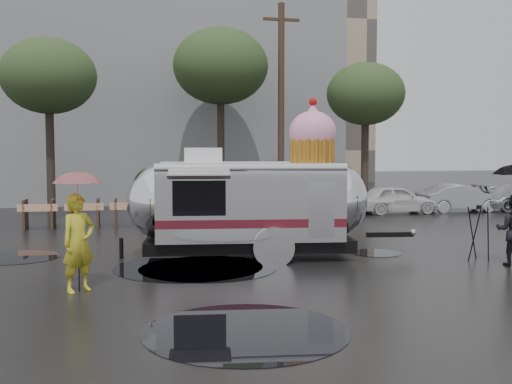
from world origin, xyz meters
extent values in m
plane|color=black|center=(0.00, 0.00, 0.00)|extent=(120.00, 120.00, 0.00)
cylinder|color=black|center=(2.23, 3.01, 0.01)|extent=(1.30, 1.30, 0.01)
cylinder|color=black|center=(-2.33, 1.93, 0.01)|extent=(3.12, 3.12, 0.01)
cylinder|color=black|center=(-6.80, 4.31, 0.01)|extent=(2.10, 2.10, 0.01)
cylinder|color=black|center=(-2.74, 2.16, 0.01)|extent=(3.42, 3.42, 0.01)
cylinder|color=black|center=(-2.40, -2.89, 0.01)|extent=(3.09, 3.09, 0.01)
cube|color=slate|center=(-4.00, 24.00, 6.50)|extent=(22.00, 12.00, 13.00)
cylinder|color=#473323|center=(2.50, 14.00, 4.50)|extent=(0.28, 0.28, 9.00)
cube|color=#473323|center=(2.50, 14.00, 8.30)|extent=(1.60, 0.12, 0.12)
cylinder|color=#382D26|center=(-7.00, 13.00, 2.93)|extent=(0.32, 0.32, 5.85)
ellipsoid|color=#29401F|center=(-7.00, 13.00, 5.52)|extent=(3.64, 3.64, 2.86)
cylinder|color=#382D26|center=(0.00, 15.00, 3.38)|extent=(0.32, 0.32, 6.75)
ellipsoid|color=#29401F|center=(0.00, 15.00, 6.38)|extent=(4.20, 4.20, 3.30)
cylinder|color=#382D26|center=(6.00, 13.00, 2.70)|extent=(0.32, 0.32, 5.40)
ellipsoid|color=#29401F|center=(6.00, 13.00, 5.10)|extent=(3.36, 3.36, 2.64)
cube|color=#473323|center=(-7.50, 10.00, 0.50)|extent=(0.08, 0.80, 1.00)
cube|color=#473323|center=(-6.60, 10.00, 0.50)|extent=(0.08, 0.80, 1.00)
cube|color=#E5590C|center=(-7.05, 9.62, 0.75)|extent=(1.30, 0.04, 0.25)
cube|color=#473323|center=(-6.00, 10.00, 0.50)|extent=(0.08, 0.80, 1.00)
cube|color=#473323|center=(-5.10, 10.00, 0.50)|extent=(0.08, 0.80, 1.00)
cube|color=#E5590C|center=(-5.55, 9.62, 0.75)|extent=(1.30, 0.04, 0.25)
cube|color=#473323|center=(-4.50, 10.00, 0.50)|extent=(0.08, 0.80, 1.00)
cube|color=#473323|center=(-3.60, 10.00, 0.50)|extent=(0.08, 0.80, 1.00)
cube|color=#E5590C|center=(-4.05, 9.62, 0.75)|extent=(1.30, 0.04, 0.25)
imported|color=silver|center=(7.00, 12.00, 0.70)|extent=(4.00, 1.80, 1.40)
imported|color=#B2B2B7|center=(10.00, 12.00, 0.70)|extent=(4.00, 1.80, 1.40)
cube|color=silver|center=(-1.13, 3.24, 1.42)|extent=(4.72, 2.86, 1.83)
ellipsoid|color=silver|center=(1.10, 2.97, 1.42)|extent=(1.79, 2.50, 1.83)
ellipsoid|color=silver|center=(-3.35, 3.51, 1.42)|extent=(1.79, 2.50, 1.83)
cube|color=black|center=(-1.13, 3.24, 0.36)|extent=(5.29, 2.63, 0.31)
cylinder|color=black|center=(-0.75, 2.14, 0.36)|extent=(0.73, 0.31, 0.71)
cylinder|color=black|center=(-0.49, 4.22, 0.36)|extent=(0.73, 0.31, 0.71)
cylinder|color=silver|center=(-0.76, 2.00, 0.41)|extent=(0.98, 0.22, 0.98)
cube|color=black|center=(2.51, 2.80, 0.51)|extent=(1.23, 0.27, 0.12)
sphere|color=silver|center=(3.11, 2.73, 0.56)|extent=(0.18, 0.18, 0.16)
cylinder|color=black|center=(-4.25, 3.62, 0.25)|extent=(0.11, 0.11, 0.51)
cube|color=#591220|center=(-1.27, 2.09, 0.97)|extent=(4.45, 0.57, 0.20)
cube|color=#591220|center=(-0.99, 4.40, 0.97)|extent=(4.45, 0.57, 0.20)
cube|color=black|center=(-2.48, 2.22, 1.58)|extent=(1.21, 0.18, 0.81)
cube|color=#BAB2AC|center=(-2.51, 1.98, 2.08)|extent=(1.47, 0.67, 0.15)
cube|color=silver|center=(0.35, 1.88, 1.27)|extent=(0.61, 0.10, 1.32)
cube|color=white|center=(-2.24, 3.38, 2.54)|extent=(0.99, 0.77, 0.39)
cylinder|color=#C78229|center=(0.49, 3.05, 2.64)|extent=(1.18, 1.18, 0.61)
ellipsoid|color=#FFA4C5|center=(0.49, 3.05, 3.13)|extent=(1.31, 1.31, 1.06)
cone|color=#FFA4C5|center=(0.49, 3.05, 3.66)|extent=(0.57, 0.57, 0.41)
sphere|color=red|center=(0.49, 3.05, 3.88)|extent=(0.23, 0.23, 0.20)
imported|color=gold|center=(-5.00, 0.23, 0.93)|extent=(0.80, 0.76, 1.86)
imported|color=pink|center=(-5.00, 0.23, 1.93)|extent=(1.12, 1.12, 0.76)
cylinder|color=black|center=(-5.00, 0.23, 0.83)|extent=(0.02, 0.02, 1.65)
cylinder|color=black|center=(4.48, 1.52, 0.64)|extent=(0.14, 0.28, 1.30)
cylinder|color=black|center=(4.25, 1.84, 0.64)|extent=(0.30, 0.06, 1.29)
cylinder|color=black|center=(4.09, 1.47, 0.64)|extent=(0.19, 0.25, 1.30)
cube|color=black|center=(4.27, 1.61, 1.30)|extent=(0.14, 0.13, 0.09)
camera|label=1|loc=(-4.07, -11.41, 2.67)|focal=42.00mm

